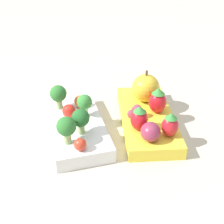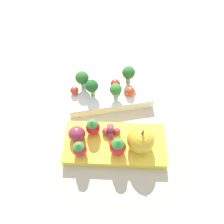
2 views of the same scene
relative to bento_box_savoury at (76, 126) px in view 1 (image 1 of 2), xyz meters
The scene contains 16 objects.
ground_plane 0.07m from the bento_box_savoury, 78.16° to the right, with size 4.00×4.00×0.00m, color #BCB29E.
bento_box_savoury is the anchor object (origin of this frame).
bento_box_fruit 0.14m from the bento_box_savoury, 86.09° to the right, with size 0.23×0.11×0.02m.
broccoli_floret_0 0.07m from the bento_box_savoury, 31.32° to the left, with size 0.03×0.03×0.05m.
broccoli_floret_1 0.05m from the bento_box_savoury, 56.71° to the right, with size 0.03×0.03×0.04m.
broccoli_floret_2 0.08m from the bento_box_savoury, 167.80° to the left, with size 0.03×0.03×0.05m.
broccoli_floret_3 0.06m from the bento_box_savoury, 166.97° to the right, with size 0.03×0.03×0.05m.
cherry_tomato_0 0.03m from the bento_box_savoury, 43.38° to the left, with size 0.03×0.03×0.03m.
cherry_tomato_1 0.06m from the bento_box_savoury, 13.04° to the right, with size 0.02×0.02×0.02m.
cherry_tomato_2 0.09m from the bento_box_savoury, behind, with size 0.02×0.02×0.02m.
apple 0.17m from the bento_box_savoury, 67.05° to the right, with size 0.06×0.06×0.07m.
strawberry_0 0.17m from the bento_box_savoury, 86.11° to the right, with size 0.03×0.03×0.05m.
strawberry_1 0.18m from the bento_box_savoury, 111.37° to the right, with size 0.03×0.03×0.05m.
strawberry_2 0.13m from the bento_box_savoury, 108.57° to the right, with size 0.03×0.03×0.05m.
plum 0.15m from the bento_box_savoury, 119.93° to the right, with size 0.04×0.03×0.03m.
grape_cluster 0.12m from the bento_box_savoury, 89.75° to the right, with size 0.04×0.04×0.03m.
Camera 1 is at (-0.51, 0.07, 0.35)m, focal length 50.00 mm.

